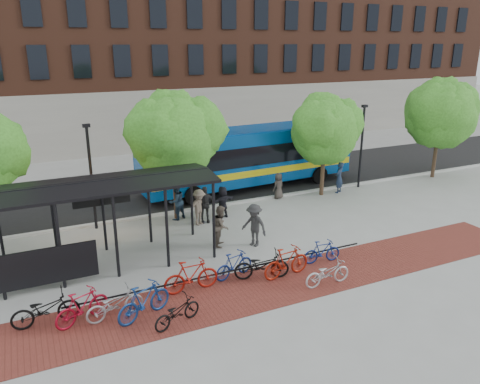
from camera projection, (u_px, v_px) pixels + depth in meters
name	position (u px, v px, depth m)	size (l,w,h in m)	color
ground	(257.00, 230.00, 22.62)	(160.00, 160.00, 0.00)	#9E9E99
asphalt_street	(199.00, 186.00, 29.51)	(160.00, 8.00, 0.01)	black
curb	(224.00, 204.00, 26.05)	(160.00, 0.25, 0.12)	#B7B7B2
brick_strip	(271.00, 285.00, 17.51)	(24.00, 3.00, 0.01)	maroon
bike_rack_rail	(230.00, 282.00, 17.75)	(12.00, 0.05, 0.95)	black
building_brick	(228.00, 28.00, 46.01)	(55.00, 14.00, 20.00)	brown
bus_shelter	(76.00, 197.00, 17.99)	(10.60, 3.07, 3.60)	black
tree_b	(175.00, 132.00, 22.96)	(5.15, 4.20, 6.47)	#382619
tree_c	(326.00, 127.00, 26.74)	(4.66, 3.80, 5.92)	#382619
tree_d	(441.00, 110.00, 30.28)	(5.39, 4.40, 6.55)	#382619
lamp_post_left	(91.00, 174.00, 22.04)	(0.35, 0.20, 5.12)	black
lamp_post_right	(362.00, 144.00, 28.54)	(0.35, 0.20, 5.12)	black
bus	(249.00, 154.00, 28.75)	(13.79, 3.81, 3.68)	#084999
bike_0	(45.00, 309.00, 14.94)	(0.73, 2.10, 1.10)	black
bike_1	(82.00, 306.00, 15.05)	(0.54, 1.91, 1.15)	maroon
bike_2	(115.00, 304.00, 15.31)	(0.67, 1.93, 1.01)	#9F9FA1
bike_3	(144.00, 301.00, 15.28)	(0.58, 2.07, 1.24)	navy
bike_4	(177.00, 312.00, 14.96)	(0.61, 1.75, 0.92)	black
bike_5	(191.00, 276.00, 16.93)	(0.58, 2.06, 1.24)	maroon
bike_7	(234.00, 265.00, 17.98)	(0.50, 1.75, 1.05)	navy
bike_8	(262.00, 265.00, 17.86)	(0.74, 2.13, 1.12)	black
bike_9	(286.00, 262.00, 17.98)	(0.58, 2.06, 1.24)	maroon
bike_10	(327.00, 273.00, 17.40)	(0.66, 1.90, 1.00)	#B0B0B3
bike_11	(322.00, 252.00, 19.19)	(0.46, 1.63, 0.98)	navy
pedestrian_2	(176.00, 201.00, 23.76)	(0.94, 0.73, 1.94)	#1C2F42
pedestrian_3	(199.00, 207.00, 23.08)	(1.18, 0.68, 1.82)	brown
pedestrian_4	(205.00, 205.00, 23.36)	(1.10, 0.46, 1.88)	#242424
pedestrian_5	(223.00, 202.00, 24.03)	(1.56, 0.50, 1.68)	black
pedestrian_6	(279.00, 186.00, 27.02)	(0.74, 0.48, 1.52)	#3C3530
pedestrian_7	(339.00, 177.00, 28.03)	(0.69, 0.45, 1.89)	#1D2A43
pedestrian_8	(221.00, 226.00, 20.71)	(0.90, 0.70, 1.85)	brown
pedestrian_9	(254.00, 225.00, 20.65)	(1.26, 0.72, 1.95)	#2A2A2A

